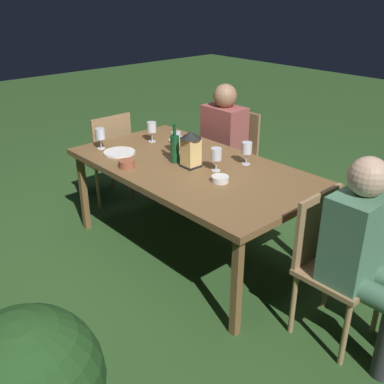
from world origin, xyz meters
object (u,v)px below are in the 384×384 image
(chair_side_left_b, at_px, (233,153))
(wine_glass_b, at_px, (100,135))
(wine_glass_c, at_px, (216,155))
(wine_glass_d, at_px, (152,128))
(chair_head_far, at_px, (107,154))
(bowl_olives, at_px, (127,164))
(plate_a, at_px, (119,152))
(lantern_centerpiece, at_px, (191,147))
(chair_head_near, at_px, (331,260))
(green_bottle_on_table, at_px, (175,148))
(plate_b, at_px, (181,140))
(bowl_bread, at_px, (220,179))
(wine_glass_a, at_px, (247,149))
(person_in_rust, at_px, (219,142))
(dining_table, at_px, (192,171))
(wine_glass_e, at_px, (176,138))
(person_in_green, at_px, (367,251))

(chair_side_left_b, height_order, wine_glass_b, wine_glass_b)
(wine_glass_c, relative_size, wine_glass_d, 1.00)
(chair_head_far, xyz_separation_m, wine_glass_c, (-1.39, -0.05, 0.35))
(bowl_olives, bearing_deg, wine_glass_c, -137.92)
(wine_glass_c, bearing_deg, plate_a, 21.75)
(chair_head_far, bearing_deg, wine_glass_b, 145.23)
(chair_head_far, distance_m, wine_glass_b, 0.63)
(lantern_centerpiece, xyz_separation_m, plate_a, (0.59, 0.23, -0.14))
(chair_head_near, relative_size, lantern_centerpiece, 3.28)
(chair_head_near, bearing_deg, wine_glass_c, -3.10)
(wine_glass_d, bearing_deg, green_bottle_on_table, 161.54)
(plate_b, height_order, bowl_bread, bowl_bread)
(wine_glass_b, bearing_deg, wine_glass_c, -159.73)
(green_bottle_on_table, relative_size, wine_glass_a, 1.72)
(person_in_rust, distance_m, plate_a, 0.97)
(dining_table, bearing_deg, bowl_bread, 169.75)
(wine_glass_b, relative_size, wine_glass_d, 1.00)
(wine_glass_d, relative_size, wine_glass_e, 1.00)
(chair_head_near, height_order, wine_glass_d, wine_glass_d)
(person_in_green, relative_size, wine_glass_e, 6.80)
(dining_table, distance_m, wine_glass_b, 0.84)
(chair_side_left_b, height_order, chair_head_far, same)
(wine_glass_b, relative_size, bowl_bread, 1.46)
(wine_glass_c, bearing_deg, plate_b, -20.49)
(dining_table, distance_m, chair_side_left_b, 1.02)
(chair_side_left_b, height_order, bowl_olives, chair_side_left_b)
(wine_glass_c, bearing_deg, dining_table, 15.58)
(wine_glass_c, xyz_separation_m, bowl_olives, (0.48, 0.43, -0.09))
(wine_glass_e, xyz_separation_m, plate_a, (0.29, 0.34, -0.11))
(wine_glass_b, xyz_separation_m, wine_glass_d, (-0.13, -0.42, 0.00))
(dining_table, height_order, wine_glass_b, wine_glass_b)
(chair_side_left_b, height_order, wine_glass_c, wine_glass_c)
(dining_table, relative_size, person_in_rust, 1.64)
(person_in_green, relative_size, lantern_centerpiece, 4.34)
(wine_glass_a, relative_size, wine_glass_e, 1.00)
(chair_side_left_b, distance_m, wine_glass_c, 1.11)
(wine_glass_d, distance_m, wine_glass_e, 0.35)
(dining_table, distance_m, bowl_olives, 0.48)
(dining_table, xyz_separation_m, chair_side_left_b, (0.43, -0.90, -0.19))
(person_in_rust, bearing_deg, wine_glass_c, 133.50)
(wine_glass_e, bearing_deg, lantern_centerpiece, 159.24)
(chair_side_left_b, bearing_deg, plate_b, 85.58)
(chair_side_left_b, height_order, person_in_green, person_in_green)
(person_in_rust, height_order, green_bottle_on_table, person_in_rust)
(lantern_centerpiece, bearing_deg, green_bottle_on_table, 9.45)
(lantern_centerpiece, bearing_deg, person_in_green, -178.98)
(person_in_green, bearing_deg, wine_glass_e, -3.06)
(green_bottle_on_table, height_order, bowl_olives, green_bottle_on_table)
(person_in_green, xyz_separation_m, green_bottle_on_table, (1.52, 0.05, 0.19))
(chair_head_far, xyz_separation_m, plate_a, (-0.62, 0.25, 0.24))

